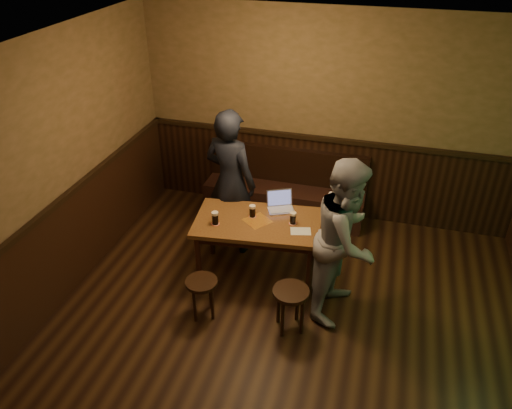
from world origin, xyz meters
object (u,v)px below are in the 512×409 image
at_px(person_suit, 231,182).
at_px(pint_mid, 252,211).
at_px(stool_right, 291,298).
at_px(laptop, 280,204).
at_px(pub_table, 258,228).
at_px(bench, 284,195).
at_px(pint_left, 215,218).
at_px(stool_left, 202,288).
at_px(person_grey, 346,239).
at_px(pint_right, 293,218).

bearing_deg(person_suit, pint_mid, 148.56).
distance_m(stool_right, laptop, 1.22).
distance_m(pint_mid, laptop, 0.37).
bearing_deg(person_suit, pub_table, 149.40).
xyz_separation_m(bench, pint_left, (-0.43, -1.58, 0.52)).
height_order(stool_right, pint_mid, pint_mid).
relative_size(stool_right, pint_mid, 3.40).
xyz_separation_m(stool_right, pint_mid, (-0.64, 0.83, 0.43)).
bearing_deg(stool_left, person_suit, 94.30).
distance_m(stool_right, person_grey, 0.82).
bearing_deg(pint_mid, stool_left, -108.46).
relative_size(stool_left, stool_right, 0.91).
distance_m(bench, stool_right, 2.22).
distance_m(pint_right, person_grey, 0.71).
bearing_deg(pint_right, pint_mid, 178.14).
bearing_deg(pint_right, pint_left, -163.67).
height_order(stool_right, person_grey, person_grey).
xyz_separation_m(pint_left, person_suit, (-0.04, 0.67, 0.09)).
xyz_separation_m(pint_right, person_suit, (-0.86, 0.43, 0.10)).
bearing_deg(person_grey, pub_table, 85.69).
bearing_deg(stool_right, bench, 104.62).
xyz_separation_m(stool_right, person_suit, (-1.03, 1.24, 0.52)).
height_order(pub_table, person_grey, person_grey).
xyz_separation_m(bench, laptop, (0.18, -1.06, 0.50)).
relative_size(bench, person_grey, 1.24).
xyz_separation_m(stool_left, laptop, (0.56, 1.14, 0.44)).
bearing_deg(pint_mid, person_suit, 133.72).
bearing_deg(bench, pint_right, -73.67).
distance_m(pub_table, pint_mid, 0.20).
height_order(bench, person_grey, person_grey).
xyz_separation_m(bench, stool_right, (0.56, -2.15, 0.09)).
relative_size(pint_right, laptop, 0.39).
xyz_separation_m(stool_right, person_grey, (0.45, 0.48, 0.49)).
bearing_deg(pint_left, pub_table, 23.34).
bearing_deg(pint_left, pint_mid, 35.99).
bearing_deg(stool_right, pint_mid, 127.70).
bearing_deg(laptop, pint_left, -165.30).
relative_size(stool_right, person_grey, 0.28).
bearing_deg(person_grey, person_suit, 74.10).
bearing_deg(pint_mid, stool_right, -52.30).
distance_m(pint_left, laptop, 0.80).
bearing_deg(pint_left, stool_left, -84.71).
bearing_deg(person_grey, pint_mid, 83.42).
bearing_deg(bench, stool_right, -75.38).
bearing_deg(laptop, stool_right, -96.09).
bearing_deg(pub_table, laptop, 54.23).
height_order(stool_right, person_suit, person_suit).
relative_size(bench, pint_right, 15.08).
bearing_deg(person_grey, stool_left, 122.28).
height_order(pint_mid, person_grey, person_grey).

